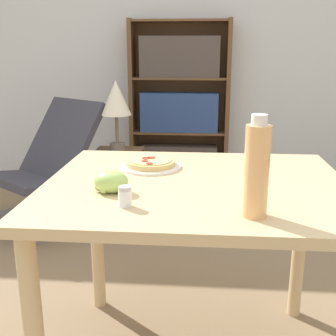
% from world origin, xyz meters
% --- Properties ---
extents(wall_back, '(8.00, 0.05, 2.60)m').
position_xyz_m(wall_back, '(0.00, 2.62, 1.30)').
color(wall_back, silver).
rests_on(wall_back, ground_plane).
extents(dining_table, '(1.07, 0.89, 0.78)m').
position_xyz_m(dining_table, '(0.03, 0.09, 0.67)').
color(dining_table, '#D1B27F').
rests_on(dining_table, ground_plane).
extents(pizza_on_plate, '(0.24, 0.24, 0.04)m').
position_xyz_m(pizza_on_plate, '(-0.15, 0.26, 0.79)').
color(pizza_on_plate, white).
rests_on(pizza_on_plate, dining_table).
extents(grape_bunch, '(0.11, 0.09, 0.07)m').
position_xyz_m(grape_bunch, '(-0.25, -0.05, 0.81)').
color(grape_bunch, '#A8CC66').
rests_on(grape_bunch, dining_table).
extents(drink_bottle, '(0.07, 0.07, 0.29)m').
position_xyz_m(drink_bottle, '(0.20, -0.21, 0.91)').
color(drink_bottle, '#EFB270').
rests_on(drink_bottle, dining_table).
extents(salt_shaker, '(0.04, 0.04, 0.06)m').
position_xyz_m(salt_shaker, '(-0.18, -0.17, 0.81)').
color(salt_shaker, white).
rests_on(salt_shaker, dining_table).
extents(lounge_chair_near, '(0.86, 0.95, 0.88)m').
position_xyz_m(lounge_chair_near, '(-1.06, 1.45, 0.29)').
color(lounge_chair_near, slate).
rests_on(lounge_chair_near, ground_plane).
extents(bookshelf, '(0.89, 0.25, 1.49)m').
position_xyz_m(bookshelf, '(-0.16, 2.47, 0.71)').
color(bookshelf, brown).
rests_on(bookshelf, ground_plane).
extents(side_table, '(0.34, 0.34, 0.53)m').
position_xyz_m(side_table, '(-0.55, 1.55, 0.27)').
color(side_table, brown).
rests_on(side_table, ground_plane).
extents(table_lamp, '(0.21, 0.21, 0.50)m').
position_xyz_m(table_lamp, '(-0.55, 1.55, 0.89)').
color(table_lamp, '#665B51').
rests_on(table_lamp, side_table).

